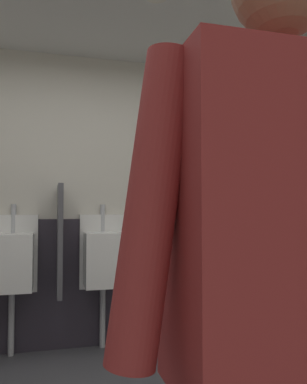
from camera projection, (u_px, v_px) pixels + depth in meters
wall_back at (76, 199)px, 3.47m from camera, size 4.05×0.12×2.58m
wainscot_band_back at (76, 283)px, 3.36m from camera, size 3.45×0.03×1.11m
urinal_left at (11, 261)px, 3.10m from camera, size 0.40×0.34×1.24m
urinal_middle at (104, 258)px, 3.29m from camera, size 0.40×0.34×1.24m
privacy_divider_panel at (60, 240)px, 3.13m from camera, size 0.04×0.40×0.90m
person at (291, 297)px, 0.73m from camera, size 0.67×0.60×1.74m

